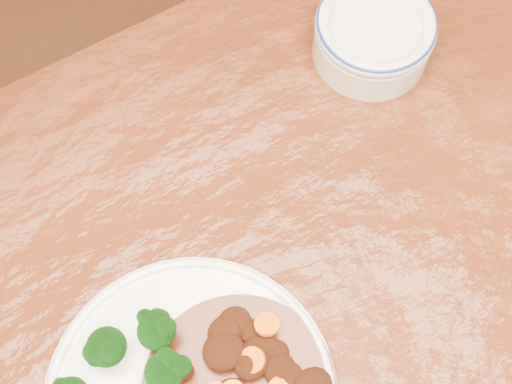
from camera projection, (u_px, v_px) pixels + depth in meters
broccoli_florets at (119, 378)px, 0.64m from camera, size 0.14×0.10×0.04m
dip_bowl at (374, 35)px, 0.79m from camera, size 0.13×0.13×0.06m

